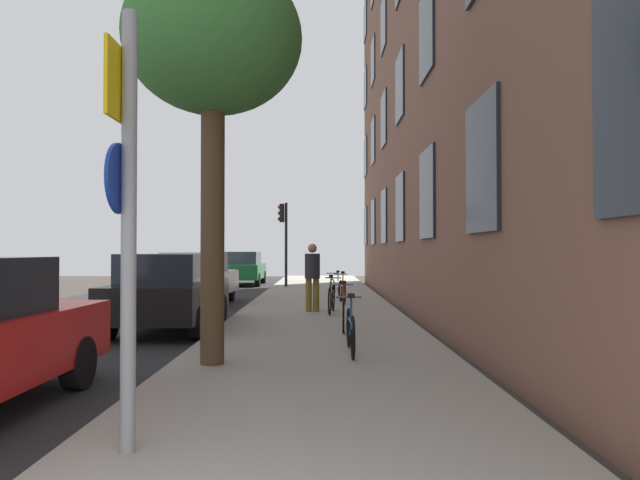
# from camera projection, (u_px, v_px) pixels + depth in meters

# --- Properties ---
(ground_plane) EXTENTS (41.80, 41.80, 0.00)m
(ground_plane) POSITION_uv_depth(u_px,v_px,m) (198.00, 308.00, 16.95)
(ground_plane) COLOR #332D28
(road_asphalt) EXTENTS (7.00, 38.00, 0.01)m
(road_asphalt) POSITION_uv_depth(u_px,v_px,m) (127.00, 308.00, 16.94)
(road_asphalt) COLOR #232326
(road_asphalt) RESTS_ON ground
(sidewalk) EXTENTS (4.20, 38.00, 0.12)m
(sidewalk) POSITION_uv_depth(u_px,v_px,m) (317.00, 306.00, 16.96)
(sidewalk) COLOR gray
(sidewalk) RESTS_ON ground
(building_facade) EXTENTS (0.56, 27.00, 14.95)m
(building_facade) POSITION_uv_depth(u_px,v_px,m) (407.00, 49.00, 16.60)
(building_facade) COLOR brown
(building_facade) RESTS_ON ground
(sign_post) EXTENTS (0.16, 0.60, 3.48)m
(sign_post) POSITION_uv_depth(u_px,v_px,m) (124.00, 201.00, 4.55)
(sign_post) COLOR gray
(sign_post) RESTS_ON sidewalk
(traffic_light) EXTENTS (0.43, 0.24, 3.66)m
(traffic_light) POSITION_uv_depth(u_px,v_px,m) (282.00, 229.00, 25.11)
(traffic_light) COLOR black
(traffic_light) RESTS_ON sidewalk
(tree_near) EXTENTS (2.51, 2.51, 5.64)m
(tree_near) POSITION_uv_depth(u_px,v_px,m) (211.00, 44.00, 8.10)
(tree_near) COLOR #4C3823
(tree_near) RESTS_ON sidewalk
(bicycle_0) EXTENTS (0.42, 1.71, 0.93)m
(bicycle_0) POSITION_uv_depth(u_px,v_px,m) (348.00, 329.00, 8.89)
(bicycle_0) COLOR black
(bicycle_0) RESTS_ON sidewalk
(bicycle_1) EXTENTS (0.42, 1.75, 0.98)m
(bicycle_1) POSITION_uv_depth(u_px,v_px,m) (341.00, 310.00, 11.47)
(bicycle_1) COLOR black
(bicycle_1) RESTS_ON sidewalk
(bicycle_2) EXTENTS (0.42, 1.75, 0.97)m
(bicycle_2) POSITION_uv_depth(u_px,v_px,m) (329.00, 298.00, 14.55)
(bicycle_2) COLOR black
(bicycle_2) RESTS_ON sidewalk
(bicycle_3) EXTENTS (0.42, 1.69, 0.96)m
(bicycle_3) POSITION_uv_depth(u_px,v_px,m) (340.00, 291.00, 17.12)
(bicycle_3) COLOR black
(bicycle_3) RESTS_ON sidewalk
(bicycle_4) EXTENTS (0.56, 1.67, 0.93)m
(bicycle_4) POSITION_uv_depth(u_px,v_px,m) (335.00, 288.00, 18.64)
(bicycle_4) COLOR black
(bicycle_4) RESTS_ON sidewalk
(pedestrian_0) EXTENTS (0.50, 0.50, 1.75)m
(pedestrian_0) POSITION_uv_depth(u_px,v_px,m) (310.00, 273.00, 14.87)
(pedestrian_0) COLOR olive
(pedestrian_0) RESTS_ON sidewalk
(car_1) EXTENTS (1.90, 4.06, 1.62)m
(car_1) POSITION_uv_depth(u_px,v_px,m) (167.00, 291.00, 12.11)
(car_1) COLOR black
(car_1) RESTS_ON road_asphalt
(car_2) EXTENTS (2.04, 4.32, 1.62)m
(car_2) POSITION_uv_depth(u_px,v_px,m) (194.00, 278.00, 17.94)
(car_2) COLOR silver
(car_2) RESTS_ON road_asphalt
(car_3) EXTENTS (1.92, 4.20, 1.62)m
(car_3) POSITION_uv_depth(u_px,v_px,m) (241.00, 268.00, 28.07)
(car_3) COLOR #19662D
(car_3) RESTS_ON road_asphalt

